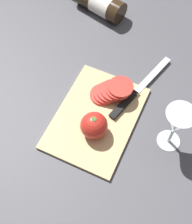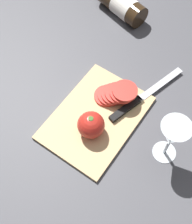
{
  "view_description": "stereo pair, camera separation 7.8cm",
  "coord_description": "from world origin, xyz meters",
  "px_view_note": "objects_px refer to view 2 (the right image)",
  "views": [
    {
      "loc": [
        -0.35,
        -0.16,
        0.84
      ],
      "look_at": [
        0.05,
        0.03,
        0.04
      ],
      "focal_mm": 50.0,
      "sensor_mm": 36.0,
      "label": 1
    },
    {
      "loc": [
        -0.32,
        -0.22,
        0.84
      ],
      "look_at": [
        0.05,
        0.03,
        0.04
      ],
      "focal_mm": 50.0,
      "sensor_mm": 36.0,
      "label": 2
    }
  ],
  "objects_px": {
    "whole_tomato": "(90,126)",
    "knife": "(133,104)",
    "wine_bottle": "(120,3)",
    "tomato_slice_stack_near": "(115,93)",
    "wine_glass": "(172,136)"
  },
  "relations": [
    {
      "from": "whole_tomato",
      "to": "knife",
      "type": "height_order",
      "value": "whole_tomato"
    },
    {
      "from": "wine_bottle",
      "to": "knife",
      "type": "bearing_deg",
      "value": -141.43
    },
    {
      "from": "knife",
      "to": "wine_bottle",
      "type": "bearing_deg",
      "value": 54.5
    },
    {
      "from": "whole_tomato",
      "to": "wine_bottle",
      "type": "bearing_deg",
      "value": 23.33
    },
    {
      "from": "wine_bottle",
      "to": "knife",
      "type": "xyz_separation_m",
      "value": [
        -0.32,
        -0.26,
        -0.02
      ]
    },
    {
      "from": "wine_bottle",
      "to": "knife",
      "type": "relative_size",
      "value": 1.08
    },
    {
      "from": "wine_bottle",
      "to": "tomato_slice_stack_near",
      "type": "xyz_separation_m",
      "value": [
        -0.33,
        -0.2,
        -0.0
      ]
    },
    {
      "from": "wine_glass",
      "to": "tomato_slice_stack_near",
      "type": "distance_m",
      "value": 0.24
    },
    {
      "from": "wine_glass",
      "to": "knife",
      "type": "xyz_separation_m",
      "value": [
        0.08,
        0.16,
        -0.09
      ]
    },
    {
      "from": "wine_glass",
      "to": "tomato_slice_stack_near",
      "type": "relative_size",
      "value": 1.31
    },
    {
      "from": "whole_tomato",
      "to": "tomato_slice_stack_near",
      "type": "xyz_separation_m",
      "value": [
        0.14,
        0.01,
        -0.01
      ]
    },
    {
      "from": "wine_glass",
      "to": "tomato_slice_stack_near",
      "type": "xyz_separation_m",
      "value": [
        0.07,
        0.21,
        -0.08
      ]
    },
    {
      "from": "wine_bottle",
      "to": "whole_tomato",
      "type": "distance_m",
      "value": 0.52
    },
    {
      "from": "wine_glass",
      "to": "whole_tomato",
      "type": "height_order",
      "value": "wine_glass"
    },
    {
      "from": "wine_glass",
      "to": "whole_tomato",
      "type": "xyz_separation_m",
      "value": [
        -0.07,
        0.21,
        -0.06
      ]
    }
  ]
}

